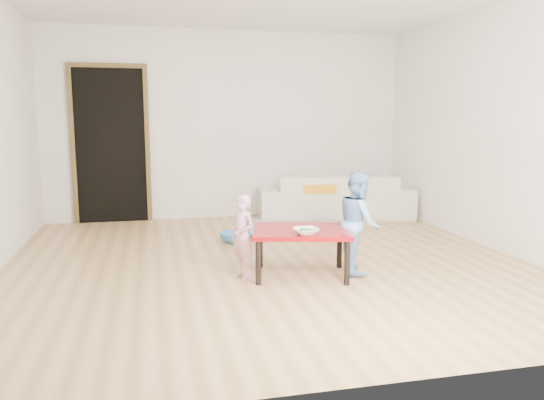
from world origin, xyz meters
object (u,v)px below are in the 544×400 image
object	(u,v)px
red_table	(301,253)
child_pink	(243,237)
sofa	(334,196)
child_blue	(359,222)
basin	(235,237)
bowl	(306,231)

from	to	relation	value
red_table	child_pink	distance (m)	0.55
sofa	child_blue	size ratio (longest dim) A/B	2.28
child_pink	child_blue	distance (m)	1.07
child_pink	red_table	bearing A→B (deg)	54.91
sofa	red_table	bearing A→B (deg)	71.72
sofa	red_table	xyz separation A→B (m)	(-1.23, -2.56, -0.10)
red_table	child_blue	xyz separation A→B (m)	(0.54, -0.00, 0.25)
basin	red_table	bearing A→B (deg)	-75.22
child_pink	sofa	bearing A→B (deg)	117.01
bowl	child_blue	distance (m)	0.60
sofa	bowl	world-z (taller)	sofa
child_blue	basin	xyz separation A→B (m)	(-0.91, 1.42, -0.41)
child_pink	bowl	bearing A→B (deg)	33.47
sofa	child_blue	bearing A→B (deg)	82.34
red_table	bowl	xyz separation A→B (m)	(-0.02, -0.21, 0.24)
sofa	child_blue	xyz separation A→B (m)	(-0.69, -2.56, 0.16)
red_table	child_pink	bearing A→B (deg)	172.90
child_pink	basin	distance (m)	1.40
red_table	child_blue	size ratio (longest dim) A/B	0.91
child_blue	bowl	bearing A→B (deg)	120.17
sofa	red_table	size ratio (longest dim) A/B	2.50
child_blue	red_table	bearing A→B (deg)	99.83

